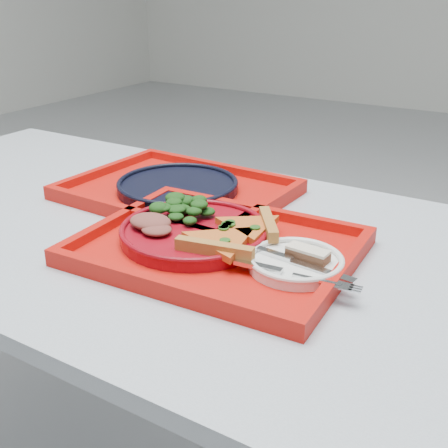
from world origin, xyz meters
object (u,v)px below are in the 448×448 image
(dessert_bar, at_px, (308,254))
(navy_plate, at_px, (178,187))
(tray_main, at_px, (218,251))
(tray_far, at_px, (178,193))
(dinner_plate, at_px, (194,234))

(dessert_bar, bearing_deg, navy_plate, 159.30)
(navy_plate, relative_size, dessert_bar, 3.72)
(tray_main, distance_m, tray_far, 0.30)
(dinner_plate, bearing_deg, dessert_bar, 1.16)
(tray_main, relative_size, dessert_bar, 6.44)
(tray_main, xyz_separation_m, dinner_plate, (-0.05, 0.01, 0.02))
(tray_main, distance_m, dessert_bar, 0.16)
(tray_main, relative_size, tray_far, 1.00)
(tray_far, xyz_separation_m, dessert_bar, (0.38, -0.18, 0.03))
(dinner_plate, distance_m, navy_plate, 0.25)
(tray_main, distance_m, navy_plate, 0.30)
(dinner_plate, distance_m, dessert_bar, 0.21)
(dinner_plate, height_order, navy_plate, dinner_plate)
(dessert_bar, bearing_deg, tray_main, -170.24)
(tray_main, height_order, tray_far, same)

